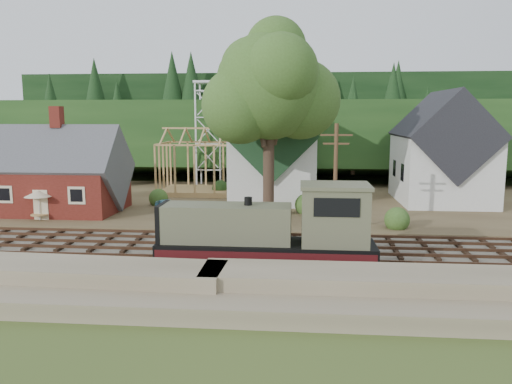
{
  "coord_description": "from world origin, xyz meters",
  "views": [
    {
      "loc": [
        4.5,
        -29.87,
        8.57
      ],
      "look_at": [
        1.34,
        6.0,
        3.0
      ],
      "focal_mm": 35.0,
      "sensor_mm": 36.0,
      "label": 1
    }
  ],
  "objects": [
    {
      "name": "telegraph_pole_near",
      "position": [
        7.0,
        5.2,
        4.25
      ],
      "size": [
        2.2,
        0.28,
        8.0
      ],
      "color": "#4C331E",
      "rests_on": "ground"
    },
    {
      "name": "locomotive",
      "position": [
        3.14,
        -3.0,
        2.1
      ],
      "size": [
        11.83,
        2.96,
        4.74
      ],
      "color": "black",
      "rests_on": "railroad_bed"
    },
    {
      "name": "patio_set",
      "position": [
        -16.08,
        7.37,
        2.32
      ],
      "size": [
        2.13,
        2.13,
        2.37
      ],
      "color": "silver",
      "rests_on": "village_flat"
    },
    {
      "name": "church",
      "position": [
        2.0,
        19.68,
        5.18
      ],
      "size": [
        8.4,
        15.17,
        13.0
      ],
      "color": "silver",
      "rests_on": "village_flat"
    },
    {
      "name": "timber_frame",
      "position": [
        -6.0,
        22.0,
        3.27
      ],
      "size": [
        8.2,
        6.2,
        6.99
      ],
      "color": "tan",
      "rests_on": "village_flat"
    },
    {
      "name": "depot",
      "position": [
        -16.0,
        11.0,
        3.21
      ],
      "size": [
        10.8,
        7.41,
        9.0
      ],
      "color": "#561B13",
      "rests_on": "village_flat"
    },
    {
      "name": "hillside",
      "position": [
        0.0,
        42.0,
        0.0
      ],
      "size": [
        70.0,
        28.96,
        12.74
      ],
      "primitive_type": "cube",
      "rotation": [
        -0.17,
        0.0,
        0.0
      ],
      "color": "#1E3F19",
      "rests_on": "ground"
    },
    {
      "name": "ridge",
      "position": [
        0.0,
        58.0,
        0.0
      ],
      "size": [
        80.0,
        20.0,
        12.0
      ],
      "primitive_type": "cube",
      "color": "black",
      "rests_on": "ground"
    },
    {
      "name": "lattice_tower",
      "position": [
        -6.0,
        28.0,
        10.03
      ],
      "size": [
        3.2,
        3.2,
        12.12
      ],
      "color": "silver",
      "rests_on": "village_flat"
    },
    {
      "name": "ground",
      "position": [
        0.0,
        0.0,
        0.0
      ],
      "size": [
        140.0,
        140.0,
        0.0
      ],
      "primitive_type": "plane",
      "color": "#384C1E",
      "rests_on": "ground"
    },
    {
      "name": "village_flat",
      "position": [
        0.0,
        18.0,
        0.15
      ],
      "size": [
        64.0,
        26.0,
        0.3
      ],
      "primitive_type": "cube",
      "color": "brown",
      "rests_on": "ground"
    },
    {
      "name": "big_tree",
      "position": [
        2.17,
        10.08,
        10.22
      ],
      "size": [
        10.9,
        8.4,
        14.7
      ],
      "color": "#38281E",
      "rests_on": "village_flat"
    },
    {
      "name": "railroad_bed",
      "position": [
        0.0,
        0.0,
        0.08
      ],
      "size": [
        64.0,
        11.0,
        0.16
      ],
      "primitive_type": "cube",
      "color": "#726B5B",
      "rests_on": "ground"
    },
    {
      "name": "car_blue",
      "position": [
        -6.63,
        10.86,
        0.9
      ],
      "size": [
        3.11,
        3.71,
        1.2
      ],
      "primitive_type": "imported",
      "rotation": [
        0.0,
        0.0,
        0.58
      ],
      "color": "#5597B6",
      "rests_on": "village_flat"
    },
    {
      "name": "embankment",
      "position": [
        0.0,
        -8.5,
        0.0
      ],
      "size": [
        64.0,
        5.0,
        1.6
      ],
      "primitive_type": "cube",
      "color": "#7F7259",
      "rests_on": "ground"
    },
    {
      "name": "farmhouse",
      "position": [
        18.0,
        19.0,
        4.87
      ],
      "size": [
        8.4,
        10.8,
        10.6
      ],
      "color": "silver",
      "rests_on": "village_flat"
    }
  ]
}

